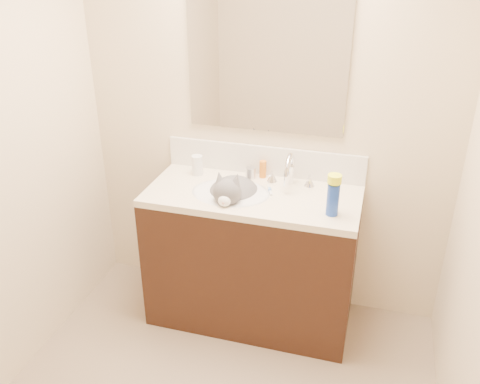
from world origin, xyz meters
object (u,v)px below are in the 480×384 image
Objects in this scene: pill_bottle at (197,165)px; amber_bottle at (263,169)px; faucet at (290,173)px; cat at (233,196)px; vanity_cabinet at (252,260)px; spray_can at (333,199)px; basin at (231,203)px; silver_jar at (251,173)px.

pill_bottle is 0.39m from amber_bottle.
faucet is 0.57m from pill_bottle.
cat is 4.11× the size of amber_bottle.
vanity_cabinet is 0.72m from spray_can.
faucet is (0.30, 0.17, 0.16)m from basin.
pill_bottle reaches higher than amber_bottle.
cat is 0.59m from spray_can.
basin is at bearing -121.97° from cat.
vanity_cabinet is at bearing -90.89° from amber_bottle.
spray_can reaches higher than basin.
spray_can is at bearing -9.89° from basin.
pill_bottle reaches higher than silver_jar.
faucet is 0.66× the size of cat.
pill_bottle is 1.78× the size of silver_jar.
cat reaches higher than basin.
spray_can is (0.57, -0.11, 0.11)m from cat.
cat is at bearing 168.63° from spray_can.
vanity_cabinet is 11.60× the size of amber_bottle.
silver_jar is 0.61m from spray_can.
vanity_cabinet is 4.29× the size of faucet.
cat is at bearing -116.25° from amber_bottle.
faucet is 2.34× the size of pill_bottle.
vanity_cabinet is 6.94× the size of spray_can.
pill_bottle is at bearing -170.07° from amber_bottle.
pill_bottle is at bearing 144.92° from cat.
basin is (-0.12, -0.03, 0.38)m from vanity_cabinet.
silver_jar is 0.39× the size of spray_can.
spray_can reaches higher than pill_bottle.
silver_jar reaches higher than vanity_cabinet.
basin is 4.35× the size of amber_bottle.
silver_jar is (0.05, 0.21, 0.06)m from cat.
amber_bottle is (0.12, 0.24, 0.08)m from cat.
amber_bottle is at bearing 142.31° from spray_can.
spray_can is (0.84, -0.28, 0.03)m from pill_bottle.
faucet is 1.62× the size of spray_can.
vanity_cabinet is 0.40m from basin.
faucet is at bearing -12.18° from silver_jar.
cat is (-0.11, -0.02, 0.42)m from vanity_cabinet.
pill_bottle is 0.33m from silver_jar.
basin is 0.30m from amber_bottle.
silver_jar reaches higher than basin.
amber_bottle is at bearing 60.14° from cat.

